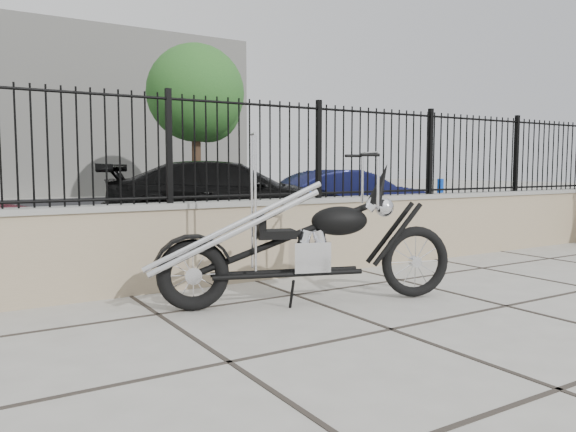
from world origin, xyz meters
The scene contains 11 objects.
ground_plane centered at (0.00, 0.00, 0.00)m, with size 90.00×90.00×0.00m, color #99968E.
parking_lot centered at (0.00, 12.50, 0.00)m, with size 30.00×30.00×0.00m, color black.
retaining_wall centered at (0.00, 2.50, 0.48)m, with size 14.00×0.36×0.96m, color gray.
iron_fence centered at (0.00, 2.50, 1.56)m, with size 14.00×0.08×1.20m, color black.
background_building centered at (0.00, 26.50, 4.00)m, with size 22.00×6.00×8.00m, color beige.
chopper_motorcycle centered at (-0.13, 1.12, 0.86)m, with size 2.85×0.50×1.71m, color black, non-canonical shape.
car_black centered at (2.05, 7.31, 0.74)m, with size 2.09×5.13×1.49m, color black.
car_blue centered at (4.94, 6.88, 0.65)m, with size 1.37×3.94×1.30m, color #0F1137.
bollard_b centered at (2.12, 4.41, 0.50)m, with size 0.12×0.12×1.00m, color #0B18B3.
bollard_c centered at (5.81, 4.89, 0.56)m, with size 0.13×0.13×1.11m, color #0C23B4.
tree_right centered at (5.06, 16.26, 4.25)m, with size 3.60×3.60×6.08m.
Camera 1 is at (-3.16, -3.44, 1.36)m, focal length 35.00 mm.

